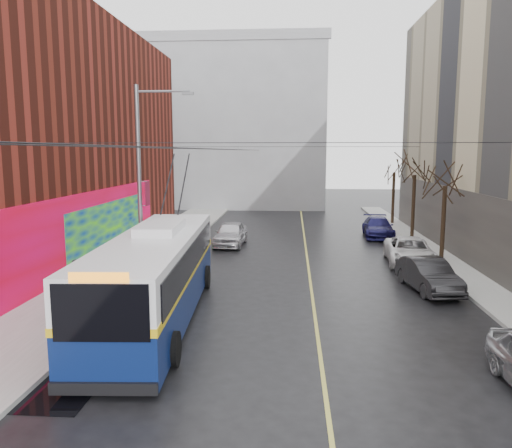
{
  "coord_description": "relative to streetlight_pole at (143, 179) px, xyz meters",
  "views": [
    {
      "loc": [
        0.61,
        -12.11,
        6.1
      ],
      "look_at": [
        -0.98,
        9.65,
        2.91
      ],
      "focal_mm": 35.0,
      "sensor_mm": 36.0,
      "label": 1
    }
  ],
  "objects": [
    {
      "name": "sidewalk_left",
      "position": [
        -1.86,
        2.0,
        -4.77
      ],
      "size": [
        4.0,
        60.0,
        0.15
      ],
      "primitive_type": "cube",
      "color": "gray",
      "rests_on": "ground"
    },
    {
      "name": "building_far",
      "position": [
        0.14,
        34.99,
        4.17
      ],
      "size": [
        20.5,
        12.1,
        18.0
      ],
      "color": "gray",
      "rests_on": "ground"
    },
    {
      "name": "streetlight_pole",
      "position": [
        0.0,
        0.0,
        0.0
      ],
      "size": [
        2.65,
        0.6,
        9.0
      ],
      "color": "slate",
      "rests_on": "ground"
    },
    {
      "name": "tree_far",
      "position": [
        15.14,
        20.0,
        0.3
      ],
      "size": [
        3.2,
        3.2,
        6.57
      ],
      "color": "black",
      "rests_on": "ground"
    },
    {
      "name": "parked_car_c",
      "position": [
        13.14,
        4.97,
        -4.13
      ],
      "size": [
        2.8,
        5.35,
        1.44
      ],
      "primitive_type": "imported",
      "rotation": [
        0.0,
        0.0,
        -0.08
      ],
      "color": "white",
      "rests_on": "ground"
    },
    {
      "name": "ground",
      "position": [
        6.14,
        -10.0,
        -4.85
      ],
      "size": [
        140.0,
        140.0,
        0.0
      ],
      "primitive_type": "plane",
      "color": "black",
      "rests_on": "ground"
    },
    {
      "name": "pedestrian_a",
      "position": [
        -1.62,
        -3.59,
        -3.82
      ],
      "size": [
        0.51,
        0.69,
        1.76
      ],
      "primitive_type": "imported",
      "rotation": [
        0.0,
        0.0,
        1.71
      ],
      "color": "black",
      "rests_on": "sidewalk_left"
    },
    {
      "name": "pedestrian_b",
      "position": [
        -1.22,
        -0.17,
        -3.74
      ],
      "size": [
        1.07,
        1.16,
        1.92
      ],
      "primitive_type": "imported",
      "rotation": [
        0.0,
        0.0,
        1.09
      ],
      "color": "black",
      "rests_on": "sidewalk_left"
    },
    {
      "name": "sidewalk_right",
      "position": [
        15.14,
        2.0,
        -4.77
      ],
      "size": [
        2.0,
        60.0,
        0.15
      ],
      "primitive_type": "cube",
      "color": "gray",
      "rests_on": "ground"
    },
    {
      "name": "lane_line",
      "position": [
        7.64,
        4.0,
        -4.84
      ],
      "size": [
        0.12,
        50.0,
        0.01
      ],
      "primitive_type": "cube",
      "color": "#BFB74C",
      "rests_on": "ground"
    },
    {
      "name": "tree_near",
      "position": [
        15.14,
        6.0,
        0.13
      ],
      "size": [
        3.2,
        3.2,
        6.4
      ],
      "color": "black",
      "rests_on": "ground"
    },
    {
      "name": "parked_car_b",
      "position": [
        12.76,
        -0.28,
        -4.14
      ],
      "size": [
        2.15,
        4.5,
        1.42
      ],
      "primitive_type": "imported",
      "rotation": [
        0.0,
        0.0,
        0.15
      ],
      "color": "#262628",
      "rests_on": "ground"
    },
    {
      "name": "parked_car_d",
      "position": [
        12.9,
        13.7,
        -4.14
      ],
      "size": [
        2.24,
        4.97,
        1.41
      ],
      "primitive_type": "imported",
      "rotation": [
        0.0,
        0.0,
        -0.05
      ],
      "color": "#18164F",
      "rests_on": "ground"
    },
    {
      "name": "trolleybus",
      "position": [
        1.83,
        -4.76,
        -3.18
      ],
      "size": [
        3.53,
        12.78,
        5.99
      ],
      "rotation": [
        0.0,
        0.0,
        0.06
      ],
      "color": "#091849",
      "rests_on": "ground"
    },
    {
      "name": "pigeons_flying",
      "position": [
        3.17,
        0.14,
        1.99
      ],
      "size": [
        3.58,
        2.84,
        1.61
      ],
      "color": "slate"
    },
    {
      "name": "following_car",
      "position": [
        2.75,
        9.76,
        -4.07
      ],
      "size": [
        2.05,
        4.63,
        1.55
      ],
      "primitive_type": "imported",
      "rotation": [
        0.0,
        0.0,
        -0.05
      ],
      "color": "silver",
      "rests_on": "ground"
    },
    {
      "name": "catenary_wires",
      "position": [
        3.6,
        4.77,
        1.4
      ],
      "size": [
        18.0,
        60.0,
        0.22
      ],
      "color": "black"
    },
    {
      "name": "puddle",
      "position": [
        0.69,
        -10.31,
        -4.84
      ],
      "size": [
        2.17,
        2.81,
        0.01
      ],
      "primitive_type": "cube",
      "color": "black",
      "rests_on": "ground"
    },
    {
      "name": "tree_mid",
      "position": [
        15.14,
        13.0,
        0.41
      ],
      "size": [
        3.2,
        3.2,
        6.68
      ],
      "color": "black",
      "rests_on": "ground"
    },
    {
      "name": "pedestrian_c",
      "position": [
        -1.09,
        0.43,
        -3.74
      ],
      "size": [
        1.2,
        1.42,
        1.91
      ],
      "primitive_type": "imported",
      "rotation": [
        0.0,
        0.0,
        2.05
      ],
      "color": "black",
      "rests_on": "sidewalk_left"
    }
  ]
}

